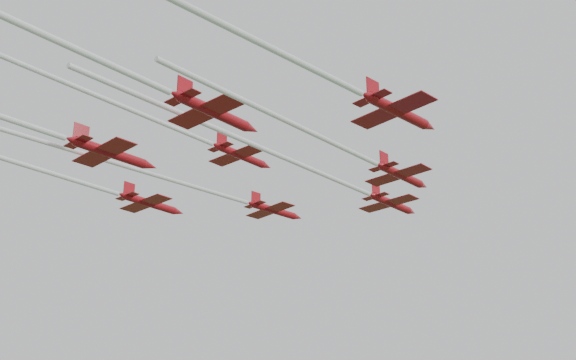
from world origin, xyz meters
The scene contains 7 objects.
jet_lead centered at (7.01, 3.07, 51.32)m, with size 13.20×57.75×2.64m.
jet_row2_left centered at (-8.56, -5.17, 50.52)m, with size 16.43×54.31×2.43m.
jet_row2_right centered at (15.79, -5.22, 49.22)m, with size 10.59×42.30×2.48m.
jet_row3_left centered at (-20.30, -16.05, 50.63)m, with size 12.55×54.20×2.64m.
jet_row3_mid centered at (-1.90, -26.49, 51.79)m, with size 13.33×66.57×2.35m.
jet_row3_right centered at (22.36, -24.59, 48.45)m, with size 14.77×49.23×2.64m.
jet_row4_right centered at (6.15, -37.08, 49.52)m, with size 13.37×61.46×2.80m.
Camera 1 is at (50.77, -72.05, 16.06)m, focal length 45.00 mm.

